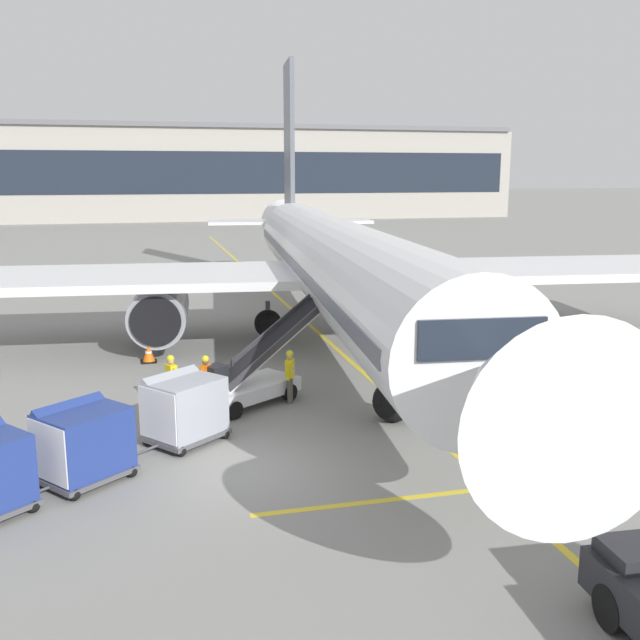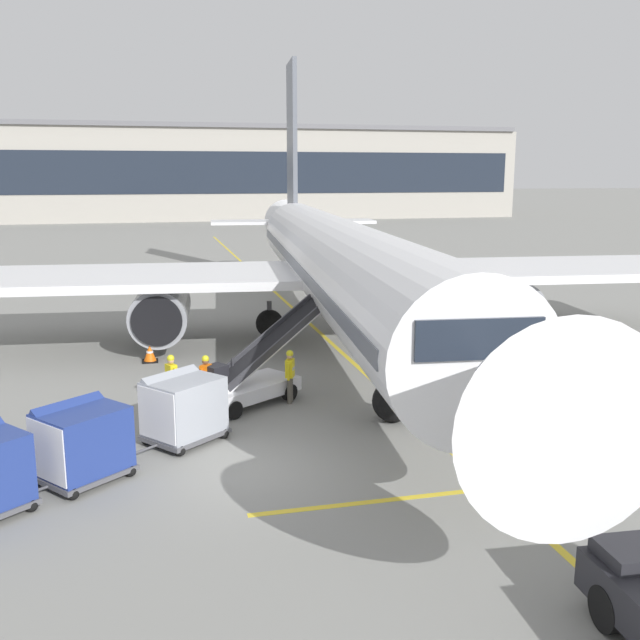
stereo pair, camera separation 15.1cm
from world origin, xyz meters
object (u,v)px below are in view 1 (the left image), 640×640
object	(u,v)px
belt_loader	(252,376)
ground_crew_by_loader	(290,373)
safety_cone_engine_keepout	(149,354)
ground_crew_by_carts	(171,378)
baggage_cart_lead	(183,407)
baggage_cart_second	(82,441)
ground_crew_marshaller	(191,402)
parked_airplane	(333,263)
ground_crew_wingwalker	(206,379)

from	to	relation	value
belt_loader	ground_crew_by_loader	bearing A→B (deg)	-15.21
safety_cone_engine_keepout	ground_crew_by_carts	bearing A→B (deg)	-83.95
baggage_cart_lead	ground_crew_by_carts	distance (m)	2.92
belt_loader	baggage_cart_second	size ratio (longest dim) A/B	1.93
safety_cone_engine_keepout	baggage_cart_second	bearing A→B (deg)	-98.58
baggage_cart_second	ground_crew_marshaller	size ratio (longest dim) A/B	1.50
parked_airplane	ground_crew_by_loader	size ratio (longest dim) A/B	24.86
parked_airplane	ground_crew_wingwalker	world-z (taller)	parked_airplane
belt_loader	ground_crew_marshaller	world-z (taller)	belt_loader
ground_crew_by_carts	safety_cone_engine_keepout	bearing A→B (deg)	96.05
ground_crew_by_loader	safety_cone_engine_keepout	bearing A→B (deg)	124.56
baggage_cart_second	ground_crew_wingwalker	distance (m)	5.70
baggage_cart_lead	baggage_cart_second	world-z (taller)	same
belt_loader	ground_crew_by_carts	world-z (taller)	belt_loader
baggage_cart_lead	ground_crew_by_loader	xyz separation A→B (m)	(3.51, 2.62, -0.00)
baggage_cart_lead	ground_crew_by_loader	distance (m)	4.38
parked_airplane	ground_crew_by_loader	bearing A→B (deg)	-113.66
parked_airplane	ground_crew_wingwalker	bearing A→B (deg)	-127.06
belt_loader	safety_cone_engine_keepout	world-z (taller)	belt_loader
belt_loader	baggage_cart_lead	bearing A→B (deg)	-128.38
parked_airplane	baggage_cart_lead	distance (m)	13.33
ground_crew_by_carts	safety_cone_engine_keepout	world-z (taller)	ground_crew_by_carts
ground_crew_wingwalker	safety_cone_engine_keepout	distance (m)	6.58
ground_crew_by_loader	ground_crew_wingwalker	size ratio (longest dim) A/B	1.00
safety_cone_engine_keepout	parked_airplane	bearing A→B (deg)	14.31
belt_loader	ground_crew_marshaller	size ratio (longest dim) A/B	2.90
ground_crew_by_loader	ground_crew_by_carts	xyz separation A→B (m)	(-3.71, 0.29, 0.00)
baggage_cart_second	ground_crew_by_carts	size ratio (longest dim) A/B	1.50
baggage_cart_second	ground_crew_marshaller	distance (m)	3.61
ground_crew_marshaller	safety_cone_engine_keepout	world-z (taller)	ground_crew_marshaller
baggage_cart_lead	ground_crew_wingwalker	xyz separation A→B (m)	(0.85, 2.60, -0.00)
ground_crew_by_loader	safety_cone_engine_keepout	xyz separation A→B (m)	(-4.34, 6.31, -0.66)
ground_crew_by_carts	ground_crew_marshaller	size ratio (longest dim) A/B	1.00
parked_airplane	baggage_cart_second	distance (m)	16.37
ground_crew_by_carts	parked_airplane	bearing A→B (deg)	47.59
parked_airplane	ground_crew_marshaller	size ratio (longest dim) A/B	24.86
ground_crew_by_carts	ground_crew_marshaller	xyz separation A→B (m)	(0.44, -2.57, 0.00)
belt_loader	ground_crew_by_carts	size ratio (longest dim) A/B	2.90
ground_crew_by_carts	ground_crew_marshaller	distance (m)	2.61
ground_crew_by_loader	ground_crew_marshaller	bearing A→B (deg)	-145.07
ground_crew_by_loader	baggage_cart_lead	bearing A→B (deg)	-143.23
ground_crew_wingwalker	safety_cone_engine_keepout	world-z (taller)	ground_crew_wingwalker
baggage_cart_lead	ground_crew_marshaller	world-z (taller)	baggage_cart_lead
parked_airplane	baggage_cart_second	world-z (taller)	parked_airplane
parked_airplane	baggage_cart_lead	xyz separation A→B (m)	(-7.17, -10.97, -2.44)
ground_crew_marshaller	parked_airplane	bearing A→B (deg)	56.92
baggage_cart_lead	baggage_cart_second	bearing A→B (deg)	-140.83
parked_airplane	ground_crew_marshaller	world-z (taller)	parked_airplane
parked_airplane	belt_loader	xyz separation A→B (m)	(-4.84, -8.03, -2.56)
safety_cone_engine_keepout	ground_crew_marshaller	bearing A→B (deg)	-82.86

